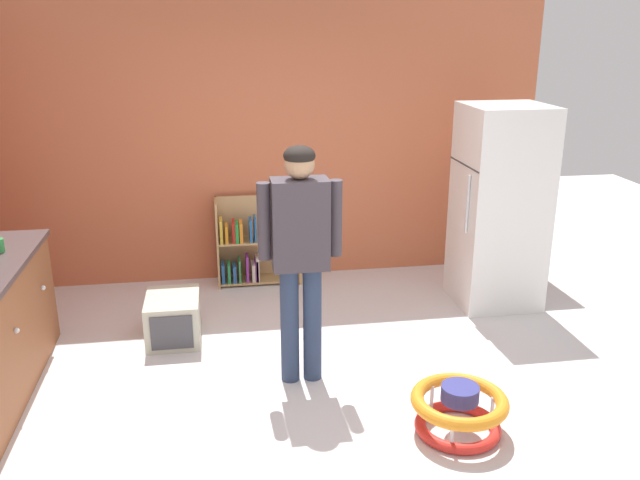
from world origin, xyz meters
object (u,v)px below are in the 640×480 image
refrigerator (499,207)px  standing_person (300,245)px  pet_carrier (173,318)px  baby_walker (459,409)px  bookshelf (253,246)px

refrigerator → standing_person: bearing=-149.8°
refrigerator → pet_carrier: bearing=-173.4°
refrigerator → baby_walker: (-1.03, -1.92, -0.73)m
refrigerator → baby_walker: refrigerator is taller
standing_person → pet_carrier: 1.48m
bookshelf → pet_carrier: 1.36m
baby_walker → pet_carrier: (-1.81, 1.59, 0.02)m
refrigerator → standing_person: refrigerator is taller
pet_carrier → baby_walker: bearing=-41.3°
standing_person → pet_carrier: size_ratio=3.06×
baby_walker → standing_person: bearing=137.6°
standing_person → baby_walker: standing_person is taller
bookshelf → standing_person: standing_person is taller
bookshelf → baby_walker: bearing=-68.0°
baby_walker → pet_carrier: bearing=138.7°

